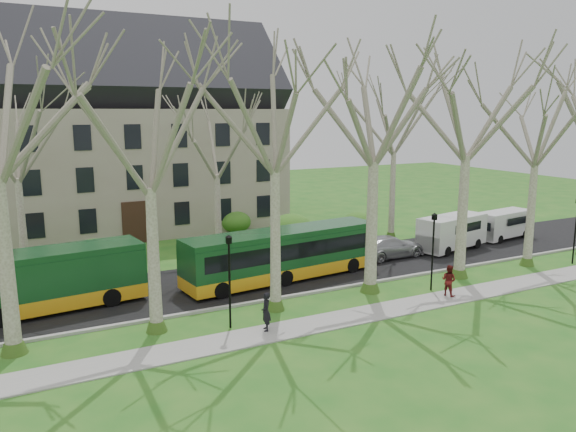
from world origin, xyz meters
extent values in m
plane|color=#22641C|center=(0.00, 0.00, 0.00)|extent=(120.00, 120.00, 0.00)
cube|color=gray|center=(0.00, -2.50, 0.03)|extent=(70.00, 2.00, 0.06)
cube|color=black|center=(0.00, 5.50, 0.03)|extent=(80.00, 8.00, 0.06)
cube|color=#A5A39E|center=(0.00, 1.50, 0.07)|extent=(80.00, 0.25, 0.14)
cube|color=gray|center=(-6.00, 24.00, 5.00)|extent=(26.00, 12.00, 10.00)
cylinder|color=black|center=(-6.00, -1.00, 2.00)|extent=(0.10, 0.10, 4.00)
cube|color=black|center=(-6.00, -1.00, 4.15)|extent=(0.22, 0.22, 0.30)
cylinder|color=black|center=(6.00, -1.00, 2.00)|extent=(0.10, 0.10, 4.00)
cube|color=black|center=(6.00, -1.00, 4.15)|extent=(0.22, 0.22, 0.30)
cylinder|color=black|center=(18.00, -1.00, 2.00)|extent=(0.10, 0.10, 4.00)
ellipsoid|color=#33631C|center=(-10.00, 12.00, 1.00)|extent=(2.60, 2.60, 2.00)
ellipsoid|color=#33631C|center=(4.00, 12.00, 1.00)|extent=(2.60, 2.60, 2.00)
ellipsoid|color=#33631C|center=(10.00, 12.00, 1.00)|extent=(2.60, 2.60, 2.00)
ellipsoid|color=#33631C|center=(2.00, 18.00, 1.00)|extent=(2.60, 2.60, 2.00)
imported|color=#B3B3B8|center=(8.17, 5.65, 0.80)|extent=(5.20, 2.25, 1.49)
imported|color=black|center=(-4.73, -2.17, 0.95)|extent=(0.57, 0.73, 1.78)
imported|color=#5D1615|center=(6.08, -2.27, 0.91)|extent=(0.87, 0.98, 1.70)
camera|label=1|loc=(-14.89, -24.02, 9.88)|focal=35.00mm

